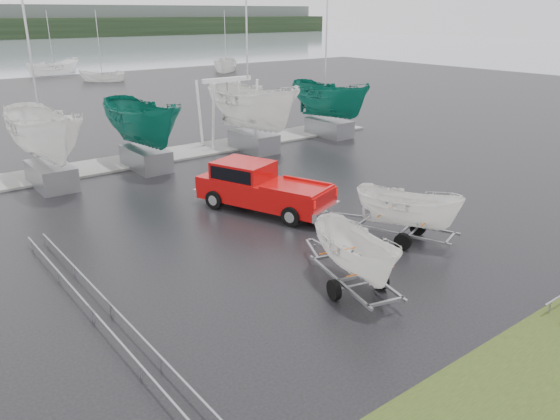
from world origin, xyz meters
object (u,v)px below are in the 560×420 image
at_px(pickup_truck, 258,186).
at_px(trailer_parked, 358,216).
at_px(boat_hoist, 228,102).
at_px(trailer_hitched, 410,177).

xyz_separation_m(pickup_truck, trailer_parked, (-1.93, -7.59, 1.38)).
distance_m(pickup_truck, boat_hoist, 11.84).
height_order(pickup_truck, trailer_parked, trailer_parked).
height_order(pickup_truck, trailer_hitched, trailer_hitched).
height_order(pickup_truck, boat_hoist, boat_hoist).
distance_m(trailer_hitched, boat_hoist, 16.79).
relative_size(pickup_truck, trailer_parked, 1.41).
distance_m(trailer_parked, boat_hoist, 19.45).
xyz_separation_m(trailer_hitched, trailer_parked, (-4.14, -1.56, -0.01)).
distance_m(pickup_truck, trailer_hitched, 6.57).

